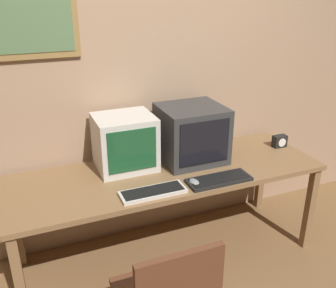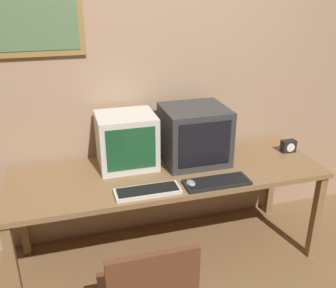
{
  "view_description": "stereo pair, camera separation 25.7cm",
  "coord_description": "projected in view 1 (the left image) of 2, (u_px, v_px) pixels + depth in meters",
  "views": [
    {
      "loc": [
        -0.9,
        -1.21,
        1.94
      ],
      "look_at": [
        0.0,
        0.98,
        0.94
      ],
      "focal_mm": 40.0,
      "sensor_mm": 36.0,
      "label": 1
    },
    {
      "loc": [
        -0.66,
        -1.29,
        1.94
      ],
      "look_at": [
        0.0,
        0.98,
        0.94
      ],
      "focal_mm": 40.0,
      "sensor_mm": 36.0,
      "label": 2
    }
  ],
  "objects": [
    {
      "name": "monitor_left",
      "position": [
        125.0,
        142.0,
        2.64
      ],
      "size": [
        0.41,
        0.36,
        0.39
      ],
      "color": "beige",
      "rests_on": "desk"
    },
    {
      "name": "keyboard_side",
      "position": [
        219.0,
        180.0,
        2.51
      ],
      "size": [
        0.44,
        0.16,
        0.03
      ],
      "color": "black",
      "rests_on": "desk"
    },
    {
      "name": "desk",
      "position": [
        168.0,
        179.0,
        2.68
      ],
      "size": [
        2.21,
        0.74,
        0.73
      ],
      "color": "olive",
      "rests_on": "ground_plane"
    },
    {
      "name": "desk_clock",
      "position": [
        280.0,
        141.0,
        3.04
      ],
      "size": [
        0.11,
        0.07,
        0.1
      ],
      "color": "black",
      "rests_on": "desk"
    },
    {
      "name": "keyboard_main",
      "position": [
        153.0,
        192.0,
        2.36
      ],
      "size": [
        0.42,
        0.15,
        0.03
      ],
      "color": "beige",
      "rests_on": "desk"
    },
    {
      "name": "mouse_near_keyboard",
      "position": [
        194.0,
        183.0,
        2.46
      ],
      "size": [
        0.06,
        0.11,
        0.04
      ],
      "color": "gray",
      "rests_on": "desk"
    },
    {
      "name": "wall_back",
      "position": [
        145.0,
        78.0,
        2.8
      ],
      "size": [
        8.0,
        0.08,
        2.6
      ],
      "color": "tan",
      "rests_on": "ground_plane"
    },
    {
      "name": "monitor_right",
      "position": [
        191.0,
        134.0,
        2.76
      ],
      "size": [
        0.46,
        0.43,
        0.41
      ],
      "color": "#333333",
      "rests_on": "desk"
    }
  ]
}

